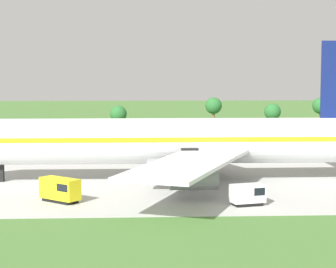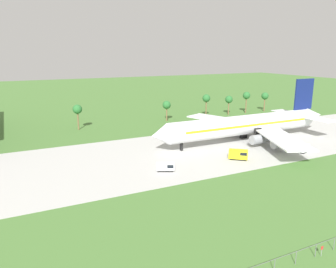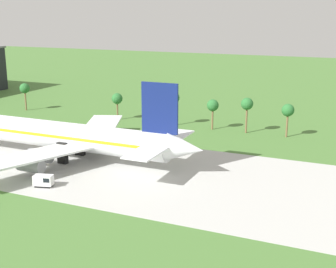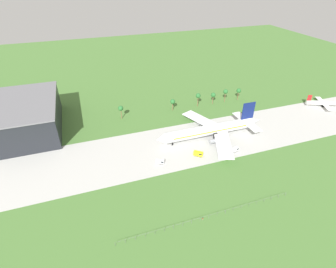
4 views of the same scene
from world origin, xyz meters
The scene contains 4 objects.
jet_airliner centered at (29.58, 1.32, 5.70)m, with size 70.52×59.15×20.22m.
fuel_truck centered at (14.15, -13.57, 1.55)m, with size 5.31×4.91×2.90m.
catering_van centered at (36.30, -16.52, 1.34)m, with size 4.27×2.93×2.48m.
palm_tree_row centered at (38.39, 43.65, 7.85)m, with size 97.49×3.60×10.66m.
Camera 1 is at (23.42, -85.98, 14.98)m, focal length 65.00 mm.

